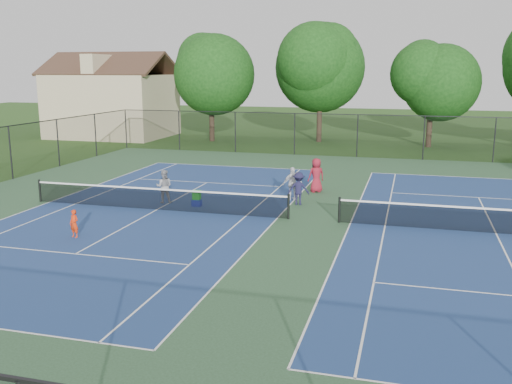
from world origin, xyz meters
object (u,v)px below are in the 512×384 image
(bystander_a, at_px, (293,184))
(bystander_b, at_px, (299,189))
(tree_back_b, at_px, (321,63))
(instructor, at_px, (164,186))
(child_player, at_px, (74,224))
(bystander_c, at_px, (316,175))
(ball_hopper, at_px, (197,195))
(tree_back_c, at_px, (433,77))
(tree_back_a, at_px, (211,70))
(ball_crate, at_px, (197,203))
(clapboard_house, at_px, (113,103))

(bystander_a, bearing_deg, bystander_b, 95.08)
(tree_back_b, relative_size, bystander_b, 6.62)
(instructor, height_order, bystander_a, bystander_a)
(child_player, distance_m, bystander_c, 12.60)
(instructor, bearing_deg, ball_hopper, 155.24)
(tree_back_b, distance_m, bystander_b, 24.22)
(tree_back_b, height_order, bystander_c, tree_back_b)
(tree_back_c, relative_size, bystander_a, 5.29)
(tree_back_b, bearing_deg, bystander_a, -83.93)
(tree_back_c, distance_m, ball_hopper, 26.58)
(instructor, height_order, bystander_c, bystander_c)
(tree_back_a, relative_size, ball_crate, 22.59)
(tree_back_c, relative_size, ball_crate, 20.73)
(clapboard_house, xyz_separation_m, child_player, (14.88, -29.67, -2.57))
(tree_back_c, relative_size, bystander_b, 5.54)
(child_player, xyz_separation_m, ball_crate, (2.58, 5.77, -0.36))
(child_player, height_order, instructor, instructor)
(bystander_a, xyz_separation_m, bystander_b, (0.45, -0.85, -0.03))
(tree_back_a, xyz_separation_m, bystander_a, (11.39, -20.49, -5.25))
(child_player, bearing_deg, bystander_c, 67.86)
(clapboard_house, relative_size, ball_hopper, 26.15)
(bystander_a, bearing_deg, tree_back_b, -107.05)
(clapboard_house, bearing_deg, tree_back_a, -5.71)
(clapboard_house, bearing_deg, tree_back_c, 0.00)
(tree_back_b, distance_m, instructor, 25.51)
(tree_back_b, xyz_separation_m, ball_hopper, (-1.54, -24.90, -6.06))
(bystander_b, relative_size, ball_hopper, 3.67)
(bystander_a, bearing_deg, ball_crate, 8.34)
(ball_hopper, bearing_deg, child_player, -114.11)
(bystander_c, bearing_deg, bystander_a, 35.98)
(tree_back_b, relative_size, tree_back_c, 1.19)
(bystander_b, distance_m, ball_crate, 4.69)
(clapboard_house, xyz_separation_m, bystander_b, (21.85, -22.34, -2.33))
(clapboard_house, height_order, ball_crate, clapboard_house)
(tree_back_c, bearing_deg, ball_hopper, -113.80)
(tree_back_a, distance_m, bystander_c, 22.65)
(tree_back_a, bearing_deg, instructor, -75.74)
(ball_hopper, bearing_deg, ball_crate, 0.00)
(tree_back_b, distance_m, ball_hopper, 25.67)
(tree_back_c, height_order, instructor, tree_back_c)
(instructor, height_order, ball_crate, instructor)
(tree_back_b, bearing_deg, clapboard_house, -176.99)
(tree_back_a, xyz_separation_m, tree_back_b, (9.00, 2.00, 0.56))
(tree_back_b, height_order, instructor, tree_back_b)
(tree_back_a, xyz_separation_m, tree_back_c, (18.00, 1.00, -0.56))
(tree_back_c, relative_size, clapboard_house, 0.78)
(instructor, xyz_separation_m, bystander_b, (6.10, 1.29, -0.02))
(tree_back_c, bearing_deg, instructor, -117.41)
(tree_back_b, xyz_separation_m, ball_crate, (-1.54, -24.90, -6.43))
(clapboard_house, bearing_deg, bystander_b, -45.63)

